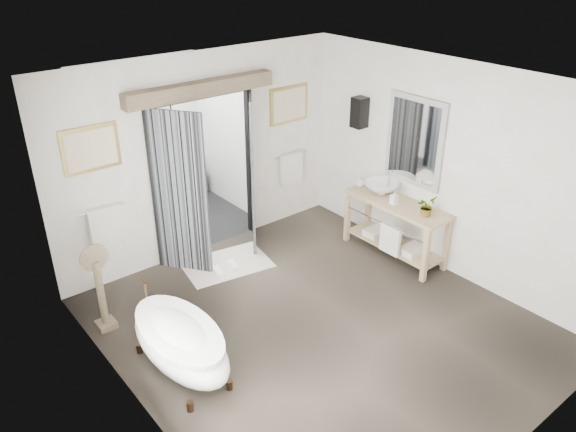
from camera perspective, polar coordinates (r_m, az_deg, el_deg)
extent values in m
plane|color=#453B31|center=(6.95, 3.19, -10.99)|extent=(5.00, 5.00, 0.00)
cube|color=white|center=(4.93, 23.86, -10.63)|extent=(4.50, 0.02, 2.90)
cube|color=white|center=(5.12, -15.60, -7.58)|extent=(0.02, 5.00, 2.90)
cube|color=white|center=(7.75, 15.96, 4.53)|extent=(0.02, 5.00, 2.90)
cube|color=white|center=(7.43, -18.73, 3.15)|extent=(1.45, 0.02, 2.90)
cube|color=white|center=(8.84, -0.12, 8.33)|extent=(1.45, 0.02, 2.90)
cube|color=white|center=(7.69, -9.26, 14.07)|extent=(1.60, 0.02, 0.60)
cube|color=white|center=(5.66, 3.94, 12.88)|extent=(4.50, 5.00, 0.02)
cube|color=white|center=(4.74, -11.76, -11.68)|extent=(0.02, 2.20, 2.70)
cube|color=#9E9A95|center=(7.95, 12.79, 7.41)|extent=(0.05, 0.95, 1.25)
cube|color=silver|center=(7.93, 12.65, 7.37)|extent=(0.01, 0.80, 1.10)
cube|color=black|center=(8.43, 7.28, 10.40)|extent=(0.20, 0.20, 0.45)
sphere|color=#FFCC8C|center=(8.43, 7.28, 10.40)|extent=(0.10, 0.10, 0.10)
cube|color=black|center=(9.41, -11.23, -0.57)|extent=(2.20, 2.00, 0.01)
cube|color=white|center=(8.57, -12.75, 14.39)|extent=(2.20, 2.00, 0.02)
cube|color=white|center=(9.77, -14.75, 8.04)|extent=(2.20, 0.02, 2.50)
cube|color=white|center=(8.51, -18.45, 4.73)|extent=(0.02, 2.00, 2.50)
cube|color=white|center=(9.43, -6.02, 8.12)|extent=(0.02, 2.00, 2.50)
cube|color=black|center=(9.99, -13.63, 2.24)|extent=(2.00, 0.35, 0.45)
cylinder|color=silver|center=(9.50, -17.11, 9.42)|extent=(0.40, 0.03, 0.40)
cylinder|color=silver|center=(9.81, -12.79, 10.48)|extent=(0.40, 0.03, 0.40)
cube|color=black|center=(7.79, -13.52, 2.56)|extent=(0.07, 0.10, 2.30)
cube|color=black|center=(8.53, -3.92, 5.42)|extent=(0.07, 0.10, 2.30)
cube|color=black|center=(7.76, -9.09, 11.91)|extent=(1.67, 0.10, 0.07)
cube|color=black|center=(7.58, -10.99, 2.14)|extent=(0.50, 0.67, 2.30)
cube|color=black|center=(8.16, -3.63, 4.40)|extent=(0.50, 0.67, 2.30)
cube|color=brown|center=(7.65, -8.76, 12.65)|extent=(2.20, 0.20, 0.20)
cube|color=tan|center=(7.24, -19.40, 6.45)|extent=(0.72, 0.03, 0.57)
cube|color=beige|center=(7.23, -19.36, 6.42)|extent=(0.62, 0.01, 0.47)
cube|color=tan|center=(8.70, 0.09, 11.27)|extent=(0.72, 0.03, 0.57)
cube|color=beige|center=(8.69, 0.15, 11.25)|extent=(0.62, 0.01, 0.47)
cylinder|color=silver|center=(7.50, -18.37, 0.66)|extent=(0.60, 0.02, 0.02)
cube|color=white|center=(7.58, -18.07, -0.88)|extent=(0.42, 0.08, 0.48)
cylinder|color=silver|center=(8.92, 0.25, 6.26)|extent=(0.60, 0.02, 0.02)
cube|color=white|center=(8.98, 0.33, 4.91)|extent=(0.42, 0.08, 0.48)
cylinder|color=#312114|center=(5.96, -9.91, -18.49)|extent=(0.07, 0.07, 0.11)
cylinder|color=#312114|center=(6.13, -5.97, -16.68)|extent=(0.07, 0.07, 0.11)
cylinder|color=#312114|center=(6.74, -14.85, -12.84)|extent=(0.07, 0.07, 0.11)
cylinder|color=#312114|center=(6.88, -11.29, -11.43)|extent=(0.07, 0.07, 0.11)
ellipsoid|color=white|center=(6.21, -10.90, -12.57)|extent=(0.71, 1.59, 0.51)
cylinder|color=#312114|center=(6.57, -14.28, -7.17)|extent=(0.03, 0.03, 0.21)
cube|color=tan|center=(7.72, 13.82, -3.77)|extent=(0.07, 0.07, 0.85)
cube|color=tan|center=(8.06, 15.84, -2.68)|extent=(0.07, 0.07, 0.85)
cube|color=tan|center=(8.56, 6.07, 0.08)|extent=(0.07, 0.07, 0.85)
cube|color=tan|center=(8.86, 8.19, 0.92)|extent=(0.07, 0.07, 0.85)
cube|color=tan|center=(8.10, 11.05, 1.23)|extent=(0.55, 1.60, 0.05)
cube|color=tan|center=(8.40, 10.65, -2.86)|extent=(0.45, 1.50, 0.03)
cylinder|color=silver|center=(8.01, 9.65, -0.74)|extent=(0.02, 1.40, 0.02)
cube|color=white|center=(8.02, 10.33, -2.39)|extent=(0.06, 0.34, 0.42)
cube|color=white|center=(8.18, 12.53, -3.39)|extent=(0.35, 0.25, 0.10)
cube|color=white|center=(8.57, 8.94, -1.59)|extent=(0.35, 0.25, 0.10)
cube|color=brown|center=(7.23, -17.96, -10.42)|extent=(0.22, 0.22, 0.08)
cylinder|color=brown|center=(6.97, -18.49, -7.42)|extent=(0.09, 0.09, 0.84)
cylinder|color=silver|center=(6.74, -19.14, -3.98)|extent=(0.30, 0.02, 0.30)
cylinder|color=brown|center=(6.73, -19.09, -4.03)|extent=(0.34, 0.01, 0.34)
cube|color=beige|center=(8.13, -6.25, -4.86)|extent=(1.32, 1.00, 0.01)
cube|color=white|center=(7.92, -7.10, -5.58)|extent=(0.16, 0.28, 0.05)
cube|color=white|center=(8.03, -5.61, -5.00)|extent=(0.16, 0.28, 0.05)
imported|color=white|center=(8.28, 9.47, 2.82)|extent=(0.64, 0.64, 0.18)
imported|color=gray|center=(7.72, 13.87, 0.95)|extent=(0.29, 0.26, 0.28)
imported|color=gray|center=(7.98, 10.76, 1.89)|extent=(0.10, 0.10, 0.21)
imported|color=gray|center=(8.47, 7.32, 3.47)|extent=(0.15, 0.15, 0.16)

